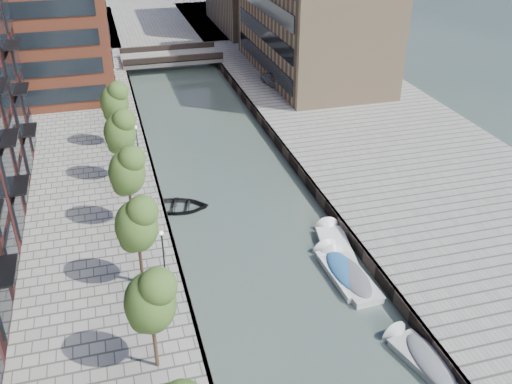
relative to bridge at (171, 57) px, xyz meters
name	(u,v)px	position (x,y,z in m)	size (l,w,h in m)	color
water	(225,172)	(0.00, -32.00, -1.39)	(300.00, 300.00, 0.00)	#38473F
quay_right	(390,146)	(16.00, -32.00, -0.89)	(20.00, 140.00, 1.00)	gray
quay_wall_left	(154,175)	(-6.10, -32.00, -0.89)	(0.25, 140.00, 1.00)	#332823
quay_wall_right	(291,158)	(6.10, -32.00, -0.89)	(0.25, 140.00, 1.00)	#332823
far_closure	(148,19)	(0.00, 28.00, -0.89)	(80.00, 40.00, 1.00)	gray
tan_block_near	(312,15)	(16.00, -10.00, 6.61)	(12.00, 25.00, 14.00)	tan
bridge	(171,57)	(0.00, 0.00, 0.00)	(13.00, 6.00, 1.30)	gray
tree_2	(150,299)	(-8.50, -54.00, 3.92)	(2.50, 2.50, 5.95)	#382619
tree_3	(136,223)	(-8.50, -47.00, 3.92)	(2.50, 2.50, 5.95)	#382619
tree_4	(127,170)	(-8.50, -40.00, 3.92)	(2.50, 2.50, 5.95)	#382619
tree_5	(120,130)	(-8.50, -33.00, 3.92)	(2.50, 2.50, 5.95)	#382619
tree_6	(114,100)	(-8.50, -26.00, 3.92)	(2.50, 2.50, 5.95)	#382619
lamp_1	(164,254)	(-7.20, -48.00, 2.12)	(0.24, 0.24, 4.12)	black
lamp_2	(138,144)	(-7.20, -32.00, 2.12)	(0.24, 0.24, 4.12)	black
sloop_4	(178,209)	(-4.93, -37.27, -1.39)	(3.50, 4.90, 1.01)	black
motorboat_1	(423,359)	(5.28, -56.61, -1.18)	(3.00, 5.46, 1.73)	#AFAFAD
motorboat_2	(334,245)	(4.86, -45.20, -1.28)	(2.79, 5.80, 1.85)	white
motorboat_3	(341,269)	(4.13, -48.11, -1.17)	(2.12, 5.62, 1.85)	white
motorboat_4	(348,274)	(4.37, -48.76, -1.16)	(2.19, 5.65, 1.86)	silver
car	(272,79)	(10.09, -13.24, 0.24)	(1.49, 3.69, 1.26)	#929596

